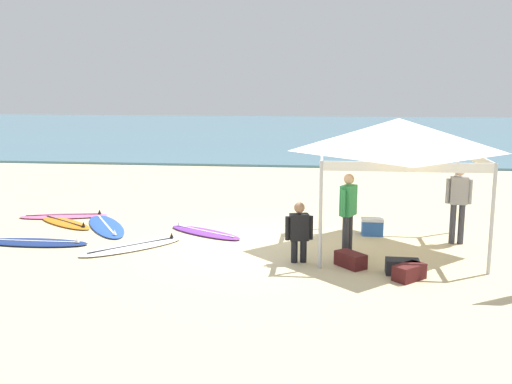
{
  "coord_description": "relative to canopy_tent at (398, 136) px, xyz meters",
  "views": [
    {
      "loc": [
        1.17,
        -12.11,
        3.46
      ],
      "look_at": [
        -0.34,
        1.09,
        1.0
      ],
      "focal_mm": 41.55,
      "sensor_mm": 36.0,
      "label": 1
    }
  ],
  "objects": [
    {
      "name": "gear_bag_near_tent",
      "position": [
        -0.95,
        -1.39,
        -2.25
      ],
      "size": [
        0.63,
        0.66,
        0.28
      ],
      "primitive_type": "cube",
      "rotation": [
        0.0,
        0.0,
        2.28
      ],
      "color": "#4C1919",
      "rests_on": "ground"
    },
    {
      "name": "person_grey",
      "position": [
        1.4,
        0.56,
        -1.4
      ],
      "size": [
        0.55,
        0.25,
        1.71
      ],
      "color": "#383842",
      "rests_on": "ground"
    },
    {
      "name": "cooler_box",
      "position": [
        -0.36,
        1.09,
        -2.19
      ],
      "size": [
        0.5,
        0.36,
        0.39
      ],
      "color": "#2D60B7",
      "rests_on": "ground"
    },
    {
      "name": "gear_bag_by_pole",
      "position": [
        0.05,
        -2.03,
        -2.25
      ],
      "size": [
        0.65,
        0.65,
        0.28
      ],
      "primitive_type": "cube",
      "rotation": [
        0.0,
        0.0,
        0.77
      ],
      "color": "#4C1919",
      "rests_on": "ground"
    },
    {
      "name": "gear_bag_on_sand",
      "position": [
        -0.03,
        -1.72,
        -2.25
      ],
      "size": [
        0.61,
        0.33,
        0.28
      ],
      "primitive_type": "cube",
      "rotation": [
        0.0,
        0.0,
        3.12
      ],
      "color": "#232328",
      "rests_on": "ground"
    },
    {
      "name": "surfboard_blue",
      "position": [
        -6.71,
        1.09,
        -2.35
      ],
      "size": [
        1.93,
        2.59,
        0.19
      ],
      "color": "blue",
      "rests_on": "ground"
    },
    {
      "name": "surfboard_purple",
      "position": [
        -4.22,
        0.76,
        -2.35
      ],
      "size": [
        2.07,
        1.57,
        0.19
      ],
      "color": "purple",
      "rests_on": "ground"
    },
    {
      "name": "surfboard_pink",
      "position": [
        -8.21,
        2.03,
        -2.35
      ],
      "size": [
        2.32,
        1.1,
        0.19
      ],
      "color": "pink",
      "rests_on": "ground"
    },
    {
      "name": "canopy_tent",
      "position": [
        0.0,
        0.0,
        0.0
      ],
      "size": [
        3.2,
        3.2,
        2.75
      ],
      "color": "#B7B7BC",
      "rests_on": "ground"
    },
    {
      "name": "surfboard_navy",
      "position": [
        -7.74,
        -0.52,
        -2.35
      ],
      "size": [
        2.45,
        0.66,
        0.19
      ],
      "color": "navy",
      "rests_on": "ground"
    },
    {
      "name": "surfboard_orange",
      "position": [
        -7.85,
        1.31,
        -2.35
      ],
      "size": [
        1.99,
        1.65,
        0.19
      ],
      "color": "orange",
      "rests_on": "ground"
    },
    {
      "name": "sea",
      "position": [
        -2.68,
        29.89,
        -2.34
      ],
      "size": [
        80.0,
        36.0,
        0.1
      ],
      "primitive_type": "cube",
      "color": "teal",
      "rests_on": "ground"
    },
    {
      "name": "ground_plane",
      "position": [
        -2.68,
        -0.25,
        -2.39
      ],
      "size": [
        80.0,
        80.0,
        0.0
      ],
      "primitive_type": "plane",
      "color": "beige"
    },
    {
      "name": "surfboard_white",
      "position": [
        -5.5,
        -0.61,
        -2.35
      ],
      "size": [
        2.12,
        2.11,
        0.19
      ],
      "color": "white",
      "rests_on": "ground"
    },
    {
      "name": "person_black",
      "position": [
        -1.95,
        -1.2,
        -1.73
      ],
      "size": [
        0.54,
        0.3,
        1.2
      ],
      "color": "black",
      "rests_on": "ground"
    },
    {
      "name": "person_green",
      "position": [
        -1.0,
        -0.82,
        -1.4
      ],
      "size": [
        0.36,
        0.5,
        1.71
      ],
      "color": "#2D2D33",
      "rests_on": "ground"
    }
  ]
}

